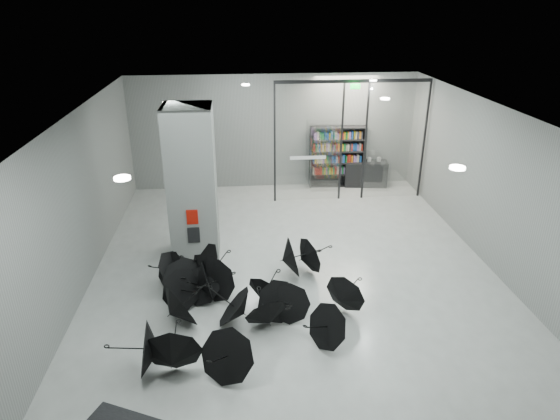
{
  "coord_description": "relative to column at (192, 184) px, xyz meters",
  "views": [
    {
      "loc": [
        -1.35,
        -9.78,
        6.35
      ],
      "look_at": [
        -0.3,
        1.5,
        1.4
      ],
      "focal_mm": 31.26,
      "sensor_mm": 36.0,
      "label": 1
    }
  ],
  "objects": [
    {
      "name": "exit_sign",
      "position": [
        4.9,
        3.3,
        1.82
      ],
      "size": [
        0.3,
        0.06,
        0.15
      ],
      "primitive_type": "cube",
      "color": "#0CE533",
      "rests_on": "room"
    },
    {
      "name": "bookshelf",
      "position": [
        4.77,
        4.75,
        -0.9
      ],
      "size": [
        2.02,
        0.53,
        2.2
      ],
      "primitive_type": null,
      "rotation": [
        0.0,
        0.0,
        -0.07
      ],
      "color": "black",
      "rests_on": "ground"
    },
    {
      "name": "umbrella_cluster",
      "position": [
        0.85,
        -2.77,
        -1.69
      ],
      "size": [
        5.09,
        4.69,
        1.3
      ],
      "color": "black",
      "rests_on": "ground"
    },
    {
      "name": "glass_partition",
      "position": [
        4.89,
        3.5,
        0.18
      ],
      "size": [
        5.06,
        0.08,
        4.0
      ],
      "color": "silver",
      "rests_on": "ground"
    },
    {
      "name": "info_panel",
      "position": [
        0.0,
        -0.62,
        -1.15
      ],
      "size": [
        0.3,
        0.03,
        0.42
      ],
      "primitive_type": "cube",
      "color": "black",
      "rests_on": "column"
    },
    {
      "name": "shop_counter",
      "position": [
        5.82,
        4.67,
        -1.54
      ],
      "size": [
        1.58,
        0.8,
        0.91
      ],
      "primitive_type": "cube",
      "rotation": [
        0.0,
        0.0,
        -0.13
      ],
      "color": "black",
      "rests_on": "ground"
    },
    {
      "name": "column",
      "position": [
        0.0,
        0.0,
        0.0
      ],
      "size": [
        1.2,
        1.2,
        4.0
      ],
      "primitive_type": "cube",
      "color": "slate",
      "rests_on": "ground"
    },
    {
      "name": "fire_cabinet",
      "position": [
        0.0,
        -0.62,
        -0.65
      ],
      "size": [
        0.28,
        0.04,
        0.38
      ],
      "primitive_type": "cube",
      "color": "#A50A07",
      "rests_on": "column"
    },
    {
      "name": "room",
      "position": [
        2.5,
        -2.0,
        0.84
      ],
      "size": [
        14.0,
        14.02,
        4.01
      ],
      "color": "gray",
      "rests_on": "ground"
    }
  ]
}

